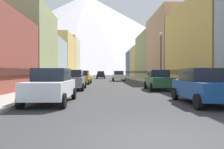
{
  "coord_description": "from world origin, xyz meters",
  "views": [
    {
      "loc": [
        -1.19,
        -5.01,
        1.59
      ],
      "look_at": [
        0.31,
        29.63,
        1.19
      ],
      "focal_mm": 35.13,
      "sensor_mm": 36.0,
      "label": 1
    }
  ],
  "objects_px": {
    "car_right_1": "(158,80)",
    "potted_plant_0": "(194,82)",
    "car_driving_1": "(101,75)",
    "car_left_1": "(73,80)",
    "car_right_0": "(203,86)",
    "car_left_2": "(83,77)",
    "streetlamp_right": "(161,51)",
    "pedestrian_0": "(63,78)",
    "car_driving_0": "(118,76)",
    "car_left_0": "(51,86)"
  },
  "relations": [
    {
      "from": "car_right_0",
      "to": "car_driving_0",
      "type": "xyz_separation_m",
      "value": [
        -2.2,
        27.73,
        0.0
      ]
    },
    {
      "from": "car_right_0",
      "to": "pedestrian_0",
      "type": "distance_m",
      "value": 20.25
    },
    {
      "from": "car_left_0",
      "to": "streetlamp_right",
      "type": "relative_size",
      "value": 0.75
    },
    {
      "from": "car_left_2",
      "to": "streetlamp_right",
      "type": "bearing_deg",
      "value": -27.36
    },
    {
      "from": "car_left_0",
      "to": "pedestrian_0",
      "type": "xyz_separation_m",
      "value": [
        -2.45,
        16.95,
        -0.05
      ]
    },
    {
      "from": "car_left_0",
      "to": "potted_plant_0",
      "type": "xyz_separation_m",
      "value": [
        10.8,
        7.89,
        -0.24
      ]
    },
    {
      "from": "car_driving_0",
      "to": "car_driving_1",
      "type": "distance_m",
      "value": 14.02
    },
    {
      "from": "car_left_2",
      "to": "car_right_1",
      "type": "distance_m",
      "value": 12.3
    },
    {
      "from": "car_left_2",
      "to": "car_right_0",
      "type": "xyz_separation_m",
      "value": [
        7.6,
        -18.31,
        0.0
      ]
    },
    {
      "from": "pedestrian_0",
      "to": "streetlamp_right",
      "type": "bearing_deg",
      "value": -19.05
    },
    {
      "from": "car_left_0",
      "to": "car_left_2",
      "type": "xyz_separation_m",
      "value": [
        -0.0,
        17.68,
        0.0
      ]
    },
    {
      "from": "streetlamp_right",
      "to": "car_left_0",
      "type": "bearing_deg",
      "value": -125.25
    },
    {
      "from": "car_right_1",
      "to": "potted_plant_0",
      "type": "height_order",
      "value": "car_right_1"
    },
    {
      "from": "car_driving_1",
      "to": "potted_plant_0",
      "type": "xyz_separation_m",
      "value": [
        8.6,
        -32.87,
        -0.24
      ]
    },
    {
      "from": "car_left_2",
      "to": "car_right_1",
      "type": "relative_size",
      "value": 0.99
    },
    {
      "from": "car_driving_1",
      "to": "car_left_0",
      "type": "bearing_deg",
      "value": -93.09
    },
    {
      "from": "potted_plant_0",
      "to": "car_right_1",
      "type": "bearing_deg",
      "value": 177.76
    },
    {
      "from": "car_driving_1",
      "to": "pedestrian_0",
      "type": "height_order",
      "value": "car_driving_1"
    },
    {
      "from": "car_left_0",
      "to": "car_right_1",
      "type": "height_order",
      "value": "same"
    },
    {
      "from": "car_left_2",
      "to": "car_right_0",
      "type": "bearing_deg",
      "value": -67.44
    },
    {
      "from": "car_driving_0",
      "to": "pedestrian_0",
      "type": "distance_m",
      "value": 12.83
    },
    {
      "from": "car_left_2",
      "to": "car_right_0",
      "type": "height_order",
      "value": "same"
    },
    {
      "from": "car_right_0",
      "to": "car_driving_1",
      "type": "distance_m",
      "value": 41.73
    },
    {
      "from": "car_left_2",
      "to": "car_driving_1",
      "type": "xyz_separation_m",
      "value": [
        2.2,
        23.07,
        0.0
      ]
    },
    {
      "from": "car_right_0",
      "to": "car_right_1",
      "type": "relative_size",
      "value": 1.0
    },
    {
      "from": "car_left_0",
      "to": "pedestrian_0",
      "type": "relative_size",
      "value": 2.9
    },
    {
      "from": "car_left_2",
      "to": "car_driving_0",
      "type": "distance_m",
      "value": 10.86
    },
    {
      "from": "car_left_1",
      "to": "car_driving_1",
      "type": "relative_size",
      "value": 1.01
    },
    {
      "from": "potted_plant_0",
      "to": "car_driving_1",
      "type": "bearing_deg",
      "value": 104.66
    },
    {
      "from": "car_left_0",
      "to": "car_left_2",
      "type": "distance_m",
      "value": 17.68
    },
    {
      "from": "car_left_2",
      "to": "car_right_0",
      "type": "distance_m",
      "value": 19.82
    },
    {
      "from": "car_left_0",
      "to": "car_right_1",
      "type": "distance_m",
      "value": 11.05
    },
    {
      "from": "car_right_0",
      "to": "car_right_1",
      "type": "bearing_deg",
      "value": 90.0
    },
    {
      "from": "car_right_0",
      "to": "streetlamp_right",
      "type": "bearing_deg",
      "value": 83.49
    },
    {
      "from": "car_right_1",
      "to": "car_driving_0",
      "type": "bearing_deg",
      "value": 96.58
    },
    {
      "from": "pedestrian_0",
      "to": "car_driving_0",
      "type": "bearing_deg",
      "value": 52.28
    },
    {
      "from": "car_left_0",
      "to": "car_right_0",
      "type": "height_order",
      "value": "same"
    },
    {
      "from": "car_left_0",
      "to": "car_left_1",
      "type": "distance_m",
      "value": 8.46
    },
    {
      "from": "car_left_1",
      "to": "car_right_0",
      "type": "bearing_deg",
      "value": -50.09
    },
    {
      "from": "car_right_0",
      "to": "streetlamp_right",
      "type": "distance_m",
      "value": 14.0
    },
    {
      "from": "car_left_1",
      "to": "car_driving_1",
      "type": "xyz_separation_m",
      "value": [
        2.2,
        32.29,
        0.0
      ]
    },
    {
      "from": "car_right_0",
      "to": "car_driving_1",
      "type": "bearing_deg",
      "value": 97.44
    },
    {
      "from": "car_left_1",
      "to": "streetlamp_right",
      "type": "relative_size",
      "value": 0.76
    },
    {
      "from": "potted_plant_0",
      "to": "streetlamp_right",
      "type": "height_order",
      "value": "streetlamp_right"
    },
    {
      "from": "car_left_0",
      "to": "potted_plant_0",
      "type": "distance_m",
      "value": 13.38
    },
    {
      "from": "car_right_1",
      "to": "pedestrian_0",
      "type": "distance_m",
      "value": 13.45
    },
    {
      "from": "car_right_1",
      "to": "potted_plant_0",
      "type": "bearing_deg",
      "value": -2.24
    },
    {
      "from": "car_driving_1",
      "to": "car_driving_0",
      "type": "bearing_deg",
      "value": -76.81
    },
    {
      "from": "car_left_2",
      "to": "car_driving_0",
      "type": "xyz_separation_m",
      "value": [
        5.4,
        9.42,
        0.0
      ]
    },
    {
      "from": "car_driving_0",
      "to": "streetlamp_right",
      "type": "xyz_separation_m",
      "value": [
        3.75,
        -14.15,
        3.09
      ]
    }
  ]
}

